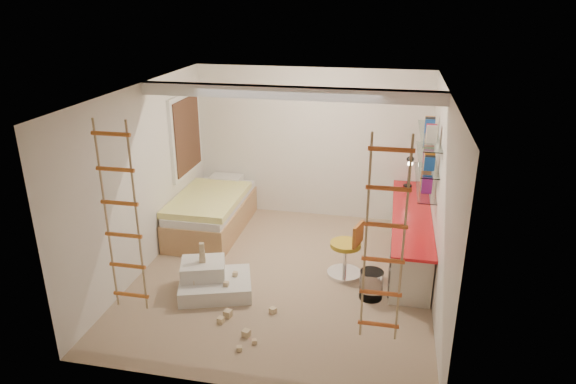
% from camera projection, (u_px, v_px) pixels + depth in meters
% --- Properties ---
extents(floor, '(4.50, 4.50, 0.00)m').
position_uv_depth(floor, '(284.00, 275.00, 7.23)').
color(floor, tan).
rests_on(floor, ground).
extents(ceiling_beam, '(4.00, 0.18, 0.16)m').
position_uv_depth(ceiling_beam, '(288.00, 93.00, 6.60)').
color(ceiling_beam, white).
rests_on(ceiling_beam, ceiling).
extents(window_frame, '(0.06, 1.15, 1.35)m').
position_uv_depth(window_frame, '(185.00, 135.00, 8.42)').
color(window_frame, white).
rests_on(window_frame, wall_left).
extents(window_blind, '(0.02, 1.00, 1.20)m').
position_uv_depth(window_blind, '(188.00, 135.00, 8.41)').
color(window_blind, '#4C2D1E').
rests_on(window_blind, window_frame).
extents(rope_ladder_left, '(0.41, 0.04, 2.13)m').
position_uv_depth(rope_ladder_left, '(122.00, 219.00, 5.34)').
color(rope_ladder_left, orange).
rests_on(rope_ladder_left, ceiling).
extents(rope_ladder_right, '(0.41, 0.04, 2.13)m').
position_uv_depth(rope_ladder_right, '(384.00, 243.00, 4.83)').
color(rope_ladder_right, '#D35024').
rests_on(rope_ladder_right, ceiling).
extents(waste_bin, '(0.31, 0.31, 0.38)m').
position_uv_depth(waste_bin, '(371.00, 285.00, 6.64)').
color(waste_bin, white).
rests_on(waste_bin, floor).
extents(desk, '(0.56, 2.80, 0.75)m').
position_uv_depth(desk, '(410.00, 234.00, 7.55)').
color(desk, red).
rests_on(desk, floor).
extents(shelves, '(0.25, 1.80, 0.71)m').
position_uv_depth(shelves, '(427.00, 158.00, 7.37)').
color(shelves, white).
rests_on(shelves, wall_right).
extents(bed, '(1.02, 2.00, 0.69)m').
position_uv_depth(bed, '(212.00, 212.00, 8.51)').
color(bed, '#AD7F51').
rests_on(bed, floor).
extents(task_lamp, '(0.14, 0.36, 0.57)m').
position_uv_depth(task_lamp, '(410.00, 167.00, 8.17)').
color(task_lamp, black).
rests_on(task_lamp, desk).
extents(swivel_chair, '(0.60, 0.60, 0.82)m').
position_uv_depth(swivel_chair, '(347.00, 256.00, 7.13)').
color(swivel_chair, gold).
rests_on(swivel_chair, floor).
extents(play_platform, '(1.11, 0.97, 0.41)m').
position_uv_depth(play_platform, '(212.00, 281.00, 6.79)').
color(play_platform, silver).
rests_on(play_platform, floor).
extents(toy_blocks, '(1.16, 1.28, 0.68)m').
position_uv_depth(toy_blocks, '(225.00, 294.00, 6.36)').
color(toy_blocks, '#CCB284').
rests_on(toy_blocks, floor).
extents(books, '(0.14, 0.58, 0.92)m').
position_uv_depth(books, '(428.00, 151.00, 7.33)').
color(books, '#8C1E7F').
rests_on(books, shelves).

